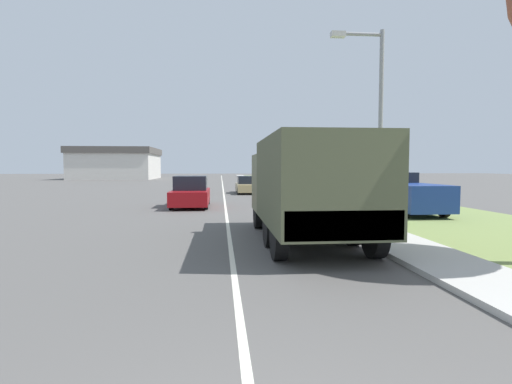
% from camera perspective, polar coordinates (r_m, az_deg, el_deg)
% --- Properties ---
extents(ground_plane, '(180.00, 180.00, 0.00)m').
position_cam_1_polar(ground_plane, '(41.69, -4.75, 0.67)').
color(ground_plane, '#565451').
extents(lane_centre_stripe, '(0.12, 120.00, 0.00)m').
position_cam_1_polar(lane_centre_stripe, '(41.69, -4.75, 0.67)').
color(lane_centre_stripe, silver).
rests_on(lane_centre_stripe, ground).
extents(sidewalk_right, '(1.80, 120.00, 0.12)m').
position_cam_1_polar(sidewalk_right, '(41.96, 1.40, 0.78)').
color(sidewalk_right, beige).
rests_on(sidewalk_right, ground).
extents(grass_strip_right, '(7.00, 120.00, 0.02)m').
position_cam_1_polar(grass_strip_right, '(42.68, 7.28, 0.73)').
color(grass_strip_right, olive).
rests_on(grass_strip_right, ground).
extents(military_truck, '(2.53, 7.18, 2.86)m').
position_cam_1_polar(military_truck, '(11.28, 7.31, 1.13)').
color(military_truck, '#606647').
rests_on(military_truck, ground).
extents(car_nearest_ahead, '(1.90, 4.51, 1.64)m').
position_cam_1_polar(car_nearest_ahead, '(21.41, -9.30, -0.14)').
color(car_nearest_ahead, maroon).
rests_on(car_nearest_ahead, ground).
extents(car_second_ahead, '(1.95, 4.75, 1.39)m').
position_cam_1_polar(car_second_ahead, '(32.21, -1.07, 0.96)').
color(car_second_ahead, tan).
rests_on(car_second_ahead, ground).
extents(pickup_truck, '(2.00, 5.39, 1.83)m').
position_cam_1_polar(pickup_truck, '(19.63, 20.16, -0.15)').
color(pickup_truck, navy).
rests_on(pickup_truck, grass_strip_right).
extents(lamp_post, '(1.69, 0.24, 6.21)m').
position_cam_1_polar(lamp_post, '(13.21, 16.47, 11.14)').
color(lamp_post, gray).
rests_on(lamp_post, sidewalk_right).
extents(utility_box, '(0.55, 0.45, 0.70)m').
position_cam_1_polar(utility_box, '(15.64, 19.34, -2.98)').
color(utility_box, '#3D7042').
rests_on(utility_box, grass_strip_right).
extents(building_distant, '(13.91, 14.21, 5.49)m').
position_cam_1_polar(building_distant, '(75.84, -19.23, 3.89)').
color(building_distant, beige).
rests_on(building_distant, ground).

